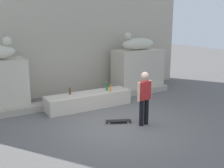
{
  "coord_description": "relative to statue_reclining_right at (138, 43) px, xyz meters",
  "views": [
    {
      "loc": [
        -4.37,
        -7.0,
        3.27
      ],
      "look_at": [
        0.28,
        0.84,
        1.1
      ],
      "focal_mm": 45.44,
      "sensor_mm": 36.0,
      "label": 1
    }
  ],
  "objects": [
    {
      "name": "skateboard",
      "position": [
        -2.9,
        -3.08,
        -2.06
      ],
      "size": [
        0.81,
        0.51,
        0.08
      ],
      "rotation": [
        0.0,
        0.0,
        -0.43
      ],
      "color": "black",
      "rests_on": "ground_plane"
    },
    {
      "name": "bottle_green",
      "position": [
        -2.22,
        -1.15,
        -1.44
      ],
      "size": [
        0.08,
        0.08,
        0.33
      ],
      "color": "#1E722D",
      "rests_on": "ledge_block"
    },
    {
      "name": "bottle_brown",
      "position": [
        -3.65,
        -0.99,
        -1.45
      ],
      "size": [
        0.06,
        0.06,
        0.3
      ],
      "color": "#593314",
      "rests_on": "ledge_block"
    },
    {
      "name": "ledge_block",
      "position": [
        -3.0,
        -1.16,
        -1.85
      ],
      "size": [
        3.2,
        0.83,
        0.54
      ],
      "primitive_type": "cube",
      "color": "beige",
      "rests_on": "ground_plane"
    },
    {
      "name": "bottle_orange",
      "position": [
        -2.22,
        -1.4,
        -1.46
      ],
      "size": [
        0.07,
        0.07,
        0.29
      ],
      "color": "orange",
      "rests_on": "ledge_block"
    },
    {
      "name": "skater",
      "position": [
        -2.31,
        -3.62,
        -1.2
      ],
      "size": [
        0.54,
        0.23,
        1.67
      ],
      "rotation": [
        0.0,
        0.0,
        0.09
      ],
      "color": "black",
      "rests_on": "ground_plane"
    },
    {
      "name": "stair_step",
      "position": [
        -3.0,
        -0.58,
        -2.0
      ],
      "size": [
        8.26,
        0.5,
        0.24
      ],
      "primitive_type": "cube",
      "color": "#A9A08F",
      "rests_on": "ground_plane"
    },
    {
      "name": "ground_plane",
      "position": [
        -3.0,
        -3.23,
        -2.12
      ],
      "size": [
        40.0,
        40.0,
        0.0
      ],
      "primitive_type": "plane",
      "color": "#605E5B"
    },
    {
      "name": "facade_wall",
      "position": [
        -3.0,
        1.27,
        1.06
      ],
      "size": [
        11.78,
        0.6,
        6.36
      ],
      "primitive_type": "cube",
      "color": "#BBB29C",
      "rests_on": "ground_plane"
    },
    {
      "name": "pedestal_right",
      "position": [
        0.04,
        -0.0,
        -1.2
      ],
      "size": [
        2.18,
        1.11,
        1.84
      ],
      "primitive_type": "cube",
      "color": "beige",
      "rests_on": "ground_plane"
    },
    {
      "name": "statue_reclining_right",
      "position": [
        0.0,
        0.0,
        0.0
      ],
      "size": [
        1.61,
        0.6,
        0.78
      ],
      "rotation": [
        0.0,
        0.0,
        3.11
      ],
      "color": "beige",
      "rests_on": "pedestal_right"
    }
  ]
}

